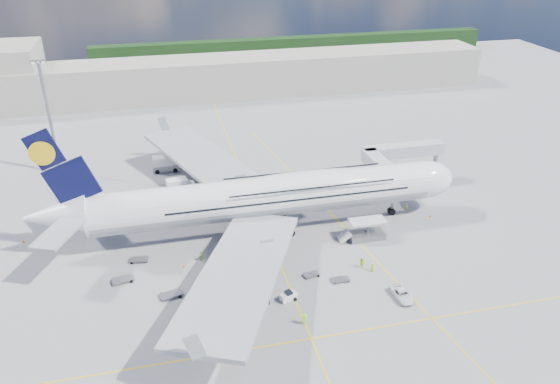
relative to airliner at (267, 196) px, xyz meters
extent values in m
plane|color=gray|center=(-0.26, -10.00, -6.87)|extent=(300.00, 300.00, 0.00)
cube|color=yellow|center=(-0.26, -10.00, -6.86)|extent=(0.25, 220.00, 0.01)
cube|color=yellow|center=(-0.26, -30.00, -6.86)|extent=(120.00, 0.25, 0.01)
cube|color=yellow|center=(13.74, 0.00, -6.86)|extent=(14.16, 99.06, 0.01)
cylinder|color=white|center=(-0.26, 0.00, -0.07)|extent=(62.00, 7.20, 7.20)
cylinder|color=#9EA0A5|center=(-0.26, 0.00, -0.22)|extent=(60.76, 7.13, 7.13)
ellipsoid|color=white|center=(7.74, 0.00, 1.91)|extent=(36.00, 6.84, 3.76)
ellipsoid|color=white|center=(30.74, 0.00, -0.07)|extent=(11.52, 7.20, 7.20)
ellipsoid|color=black|center=(33.98, 0.00, 0.53)|extent=(3.84, 4.16, 1.44)
cone|color=white|center=(-35.76, 0.00, 0.73)|extent=(10.00, 6.84, 6.84)
cube|color=black|center=(-33.76, 0.00, 9.53)|extent=(11.02, 0.46, 14.61)
cylinder|color=yellow|center=(-35.86, 0.00, 12.03)|extent=(4.00, 0.60, 4.00)
cube|color=#999EA3|center=(-8.26, 20.00, -1.27)|extent=(25.49, 39.15, 3.35)
cube|color=#999EA3|center=(-8.26, -20.00, -1.27)|extent=(25.49, 39.15, 3.35)
cylinder|color=#B7BABF|center=(-3.26, 12.50, -3.67)|extent=(5.20, 3.50, 3.50)
cylinder|color=#B7BABF|center=(-7.76, 23.00, -3.67)|extent=(5.20, 3.50, 3.50)
cylinder|color=#B7BABF|center=(-3.26, -12.50, -3.67)|extent=(5.20, 3.50, 3.50)
cylinder|color=#B7BABF|center=(-7.76, -23.00, -3.67)|extent=(5.20, 3.50, 3.50)
cylinder|color=gray|center=(24.74, 0.00, -4.67)|extent=(0.44, 0.44, 3.80)
cylinder|color=black|center=(24.74, 0.00, -6.22)|extent=(1.30, 0.90, 1.30)
cylinder|color=gray|center=(-0.26, 0.00, -4.67)|extent=(0.56, 0.56, 3.80)
cylinder|color=black|center=(-0.26, 3.20, -6.12)|extent=(1.50, 0.90, 1.50)
cube|color=#B7B7BC|center=(24.74, 8.60, 0.23)|extent=(3.00, 10.00, 2.60)
cube|color=#B7B7BC|center=(32.74, 13.60, 0.23)|extent=(18.00, 3.00, 2.60)
cylinder|color=gray|center=(26.74, 11.60, -3.32)|extent=(0.80, 0.80, 7.10)
cylinder|color=black|center=(26.74, 11.60, -6.42)|extent=(0.90, 0.80, 0.90)
cylinder|color=gray|center=(40.74, 13.60, -3.32)|extent=(1.00, 1.00, 7.10)
cube|color=gray|center=(40.74, 13.60, -6.47)|extent=(2.00, 2.00, 0.80)
cylinder|color=#B7B7BC|center=(24.74, 4.80, 0.23)|extent=(3.60, 3.60, 2.80)
cube|color=silver|center=(16.74, -7.10, -3.37)|extent=(6.50, 3.20, 0.35)
cube|color=gray|center=(16.74, -7.10, -6.32)|extent=(6.50, 3.20, 1.10)
cube|color=gray|center=(16.74, -7.10, -4.82)|extent=(0.22, 1.99, 3.00)
cylinder|color=black|center=(14.14, -8.30, -6.52)|extent=(0.70, 0.30, 0.70)
cube|color=silver|center=(12.54, -7.10, -5.87)|extent=(2.16, 2.60, 1.60)
cylinder|color=gray|center=(-40.26, 35.00, 5.63)|extent=(0.70, 0.70, 25.00)
cube|color=gray|center=(-40.26, 35.00, 18.33)|extent=(3.00, 0.40, 0.60)
cube|color=#B2AD9E|center=(-0.26, 85.00, -0.87)|extent=(180.00, 16.00, 12.00)
cube|color=#193814|center=(39.74, 130.00, -2.87)|extent=(160.00, 6.00, 8.00)
cube|color=gray|center=(-25.80, -10.43, -6.48)|extent=(3.65, 2.43, 0.20)
cylinder|color=black|center=(-27.14, -11.10, -6.62)|extent=(0.49, 0.20, 0.49)
cylinder|color=black|center=(-24.45, -9.76, -6.62)|extent=(0.49, 0.20, 0.49)
cube|color=gray|center=(-18.56, -16.12, -6.48)|extent=(3.70, 2.62, 0.20)
cylinder|color=black|center=(-19.90, -16.79, -6.62)|extent=(0.49, 0.20, 0.49)
cylinder|color=black|center=(-17.23, -15.45, -6.62)|extent=(0.49, 0.20, 0.49)
cube|color=gray|center=(-5.83, -17.30, -6.55)|extent=(3.08, 2.27, 0.17)
cylinder|color=black|center=(-6.93, -17.86, -6.67)|extent=(0.40, 0.17, 0.40)
cylinder|color=black|center=(-4.72, -16.75, -6.67)|extent=(0.40, 0.17, 0.40)
cube|color=silver|center=(-5.83, -17.30, -5.81)|extent=(2.36, 1.95, 1.38)
cube|color=gray|center=(-23.23, -5.22, -6.51)|extent=(3.29, 2.08, 0.19)
cylinder|color=black|center=(-24.46, -5.83, -6.64)|extent=(0.45, 0.19, 0.45)
cylinder|color=black|center=(-21.99, -4.60, -6.64)|extent=(0.45, 0.19, 0.45)
cube|color=gray|center=(7.95, -18.36, -6.54)|extent=(2.83, 1.57, 0.17)
cylinder|color=black|center=(6.84, -18.92, -6.66)|extent=(0.41, 0.17, 0.41)
cylinder|color=black|center=(9.06, -17.81, -6.66)|extent=(0.41, 0.17, 0.41)
cube|color=gray|center=(3.84, -15.98, -6.57)|extent=(2.85, 2.00, 0.15)
cylinder|color=black|center=(2.81, -16.49, -6.68)|extent=(0.38, 0.15, 0.38)
cylinder|color=black|center=(4.87, -15.46, -6.68)|extent=(0.38, 0.15, 0.38)
cube|color=white|center=(-1.23, -21.07, -6.23)|extent=(2.78, 1.89, 1.18)
cube|color=black|center=(-1.23, -21.07, -5.51)|extent=(1.19, 1.31, 0.45)
cylinder|color=black|center=(-2.14, -21.57, -6.58)|extent=(0.58, 0.23, 0.58)
cylinder|color=black|center=(-0.33, -20.57, -6.58)|extent=(0.58, 0.23, 0.58)
cube|color=gray|center=(-14.57, 18.22, -6.01)|extent=(5.85, 2.88, 1.72)
cube|color=white|center=(-15.18, 18.22, -4.37)|extent=(4.41, 2.75, 1.90)
cube|color=white|center=(-12.42, 18.22, -5.23)|extent=(1.83, 2.19, 1.38)
cube|color=black|center=(-11.82, 18.22, -5.06)|extent=(0.38, 1.72, 0.78)
cylinder|color=black|center=(-12.68, 17.22, -6.39)|extent=(0.95, 0.30, 0.95)
cylinder|color=black|center=(-16.47, 19.21, -6.39)|extent=(0.95, 0.30, 0.95)
cube|color=orange|center=(-15.18, 18.22, -4.97)|extent=(4.46, 2.80, 0.43)
cube|color=gray|center=(-16.91, 30.30, -5.97)|extent=(5.93, 2.34, 1.80)
cube|color=white|center=(-17.54, 30.30, -4.25)|extent=(4.40, 2.38, 1.99)
cube|color=white|center=(-14.66, 30.30, -5.15)|extent=(1.69, 2.12, 1.44)
cube|color=black|center=(-14.02, 30.30, -4.97)|extent=(0.19, 1.81, 0.81)
cylinder|color=black|center=(-14.93, 29.26, -6.37)|extent=(0.99, 0.32, 0.99)
cylinder|color=black|center=(-18.90, 31.33, -6.37)|extent=(0.99, 0.32, 0.99)
imported|color=white|center=(15.64, -24.66, -6.20)|extent=(2.50, 4.94, 1.34)
imported|color=#E7FE1A|center=(28.14, 0.53, -6.12)|extent=(0.65, 0.55, 1.51)
imported|color=#CDEA18|center=(12.59, -15.68, -5.87)|extent=(1.22, 1.22, 2.00)
imported|color=#B5E017|center=(-13.05, -7.37, -6.01)|extent=(0.69, 1.09, 1.73)
imported|color=#CAFF1A|center=(13.93, -17.09, -6.07)|extent=(0.93, 0.87, 1.59)
imported|color=#A3FF1A|center=(-0.39, -27.04, -5.91)|extent=(1.27, 0.76, 1.92)
cone|color=orange|center=(31.65, -2.83, -6.61)|extent=(0.40, 0.40, 0.51)
cube|color=orange|center=(31.65, -2.83, -6.85)|extent=(0.35, 0.35, 0.03)
cone|color=orange|center=(-14.96, 9.54, -6.59)|extent=(0.44, 0.44, 0.56)
cube|color=orange|center=(-14.96, 9.54, -6.85)|extent=(0.38, 0.38, 0.03)
cone|color=orange|center=(-11.60, 32.54, -6.59)|extent=(0.44, 0.44, 0.56)
cube|color=orange|center=(-11.60, 32.54, -6.85)|extent=(0.38, 0.38, 0.03)
cone|color=orange|center=(-16.03, -8.76, -6.59)|extent=(0.44, 0.44, 0.56)
cube|color=orange|center=(-16.03, -8.76, -6.85)|extent=(0.38, 0.38, 0.03)
cone|color=orange|center=(-8.38, -26.90, -6.61)|extent=(0.40, 0.40, 0.51)
cube|color=orange|center=(-8.38, -26.90, -6.85)|extent=(0.35, 0.35, 0.03)
cone|color=orange|center=(-43.24, 5.58, -6.59)|extent=(0.43, 0.43, 0.55)
cube|color=orange|center=(-43.24, 5.58, -6.85)|extent=(0.37, 0.37, 0.03)
camera|label=1|loc=(-17.82, -85.11, 45.48)|focal=35.00mm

